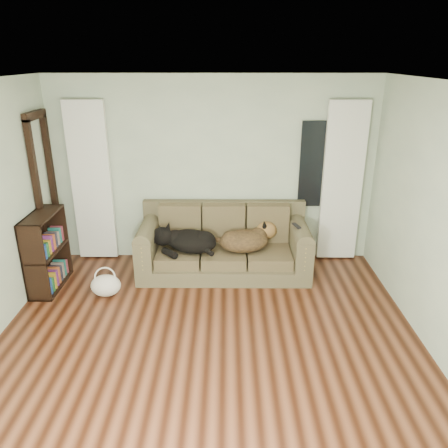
{
  "coord_description": "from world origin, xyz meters",
  "views": [
    {
      "loc": [
        0.19,
        -3.46,
        2.81
      ],
      "look_at": [
        0.16,
        1.6,
        0.85
      ],
      "focal_mm": 35.0,
      "sensor_mm": 36.0,
      "label": 1
    }
  ],
  "objects_px": {
    "tote_bag": "(106,284)",
    "sofa": "(224,242)",
    "dog_shepherd": "(247,240)",
    "dog_black_lab": "(188,242)",
    "bookshelf": "(46,251)"
  },
  "relations": [
    {
      "from": "tote_bag",
      "to": "sofa",
      "type": "bearing_deg",
      "value": 24.28
    },
    {
      "from": "sofa",
      "to": "dog_shepherd",
      "type": "xyz_separation_m",
      "value": [
        0.31,
        -0.03,
        0.04
      ]
    },
    {
      "from": "dog_black_lab",
      "to": "bookshelf",
      "type": "xyz_separation_m",
      "value": [
        -1.77,
        -0.35,
        0.02
      ]
    },
    {
      "from": "sofa",
      "to": "dog_black_lab",
      "type": "distance_m",
      "value": 0.49
    },
    {
      "from": "sofa",
      "to": "dog_shepherd",
      "type": "relative_size",
      "value": 3.28
    },
    {
      "from": "dog_black_lab",
      "to": "bookshelf",
      "type": "height_order",
      "value": "bookshelf"
    },
    {
      "from": "sofa",
      "to": "dog_black_lab",
      "type": "xyz_separation_m",
      "value": [
        -0.48,
        -0.08,
        0.03
      ]
    },
    {
      "from": "dog_shepherd",
      "to": "dog_black_lab",
      "type": "bearing_deg",
      "value": -6.75
    },
    {
      "from": "tote_bag",
      "to": "dog_black_lab",
      "type": "bearing_deg",
      "value": 30.36
    },
    {
      "from": "tote_bag",
      "to": "bookshelf",
      "type": "xyz_separation_m",
      "value": [
        -0.78,
        0.23,
        0.34
      ]
    },
    {
      "from": "dog_black_lab",
      "to": "dog_shepherd",
      "type": "xyz_separation_m",
      "value": [
        0.79,
        0.05,
        0.01
      ]
    },
    {
      "from": "sofa",
      "to": "bookshelf",
      "type": "xyz_separation_m",
      "value": [
        -2.24,
        -0.43,
        0.05
      ]
    },
    {
      "from": "bookshelf",
      "to": "sofa",
      "type": "bearing_deg",
      "value": 3.94
    },
    {
      "from": "dog_shepherd",
      "to": "bookshelf",
      "type": "xyz_separation_m",
      "value": [
        -2.55,
        -0.4,
        0.01
      ]
    },
    {
      "from": "dog_shepherd",
      "to": "bookshelf",
      "type": "height_order",
      "value": "bookshelf"
    }
  ]
}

